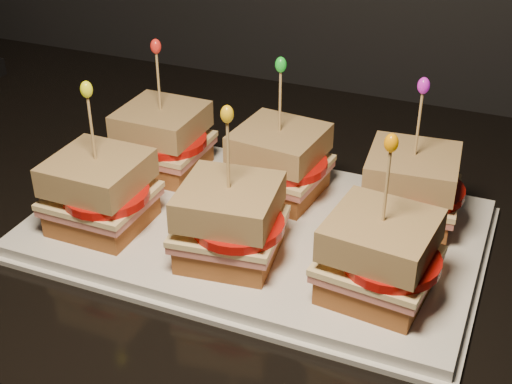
% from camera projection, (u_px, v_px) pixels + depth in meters
% --- Properties ---
extents(granite_slab, '(2.43, 0.71, 0.03)m').
position_uv_depth(granite_slab, '(487.00, 259.00, 0.76)').
color(granite_slab, black).
rests_on(granite_slab, cabinet).
extents(platter, '(0.46, 0.29, 0.02)m').
position_uv_depth(platter, '(256.00, 229.00, 0.76)').
color(platter, white).
rests_on(platter, granite_slab).
extents(platter_rim, '(0.47, 0.30, 0.01)m').
position_uv_depth(platter_rim, '(256.00, 233.00, 0.77)').
color(platter_rim, white).
rests_on(platter_rim, granite_slab).
extents(sandwich_0_bread_bot, '(0.09, 0.09, 0.02)m').
position_uv_depth(sandwich_0_bread_bot, '(164.00, 160.00, 0.85)').
color(sandwich_0_bread_bot, '#5F3215').
rests_on(sandwich_0_bread_bot, platter).
extents(sandwich_0_ham, '(0.10, 0.09, 0.01)m').
position_uv_depth(sandwich_0_ham, '(163.00, 148.00, 0.85)').
color(sandwich_0_ham, '#CC6656').
rests_on(sandwich_0_ham, sandwich_0_bread_bot).
extents(sandwich_0_cheese, '(0.10, 0.10, 0.01)m').
position_uv_depth(sandwich_0_cheese, '(163.00, 142.00, 0.84)').
color(sandwich_0_cheese, '#FFE198').
rests_on(sandwich_0_cheese, sandwich_0_ham).
extents(sandwich_0_tomato, '(0.09, 0.09, 0.01)m').
position_uv_depth(sandwich_0_tomato, '(169.00, 140.00, 0.83)').
color(sandwich_0_tomato, '#B60F0A').
rests_on(sandwich_0_tomato, sandwich_0_cheese).
extents(sandwich_0_bread_top, '(0.09, 0.09, 0.03)m').
position_uv_depth(sandwich_0_bread_top, '(161.00, 121.00, 0.83)').
color(sandwich_0_bread_top, brown).
rests_on(sandwich_0_bread_top, sandwich_0_tomato).
extents(sandwich_0_pick, '(0.00, 0.00, 0.09)m').
position_uv_depth(sandwich_0_pick, '(159.00, 85.00, 0.80)').
color(sandwich_0_pick, tan).
rests_on(sandwich_0_pick, sandwich_0_bread_top).
extents(sandwich_0_frill, '(0.01, 0.01, 0.02)m').
position_uv_depth(sandwich_0_frill, '(156.00, 46.00, 0.78)').
color(sandwich_0_frill, red).
rests_on(sandwich_0_frill, sandwich_0_pick).
extents(sandwich_1_bread_bot, '(0.10, 0.10, 0.02)m').
position_uv_depth(sandwich_1_bread_bot, '(279.00, 183.00, 0.81)').
color(sandwich_1_bread_bot, '#5F3215').
rests_on(sandwich_1_bread_bot, platter).
extents(sandwich_1_ham, '(0.11, 0.10, 0.01)m').
position_uv_depth(sandwich_1_ham, '(279.00, 171.00, 0.80)').
color(sandwich_1_ham, '#CC6656').
rests_on(sandwich_1_ham, sandwich_1_bread_bot).
extents(sandwich_1_cheese, '(0.11, 0.11, 0.01)m').
position_uv_depth(sandwich_1_cheese, '(279.00, 165.00, 0.79)').
color(sandwich_1_cheese, '#FFE198').
rests_on(sandwich_1_cheese, sandwich_1_ham).
extents(sandwich_1_tomato, '(0.09, 0.09, 0.01)m').
position_uv_depth(sandwich_1_tomato, '(287.00, 163.00, 0.78)').
color(sandwich_1_tomato, '#B60F0A').
rests_on(sandwich_1_tomato, sandwich_1_cheese).
extents(sandwich_1_bread_top, '(0.10, 0.10, 0.03)m').
position_uv_depth(sandwich_1_bread_top, '(279.00, 143.00, 0.78)').
color(sandwich_1_bread_top, brown).
rests_on(sandwich_1_bread_top, sandwich_1_tomato).
extents(sandwich_1_pick, '(0.00, 0.00, 0.09)m').
position_uv_depth(sandwich_1_pick, '(280.00, 105.00, 0.76)').
color(sandwich_1_pick, tan).
rests_on(sandwich_1_pick, sandwich_1_bread_top).
extents(sandwich_1_frill, '(0.01, 0.01, 0.02)m').
position_uv_depth(sandwich_1_frill, '(281.00, 65.00, 0.73)').
color(sandwich_1_frill, green).
rests_on(sandwich_1_frill, sandwich_1_pick).
extents(sandwich_2_bread_bot, '(0.10, 0.10, 0.02)m').
position_uv_depth(sandwich_2_bread_bot, '(408.00, 210.00, 0.76)').
color(sandwich_2_bread_bot, '#5F3215').
rests_on(sandwich_2_bread_bot, platter).
extents(sandwich_2_ham, '(0.11, 0.10, 0.01)m').
position_uv_depth(sandwich_2_ham, '(409.00, 197.00, 0.75)').
color(sandwich_2_ham, '#CC6656').
rests_on(sandwich_2_ham, sandwich_2_bread_bot).
extents(sandwich_2_cheese, '(0.11, 0.10, 0.01)m').
position_uv_depth(sandwich_2_cheese, '(410.00, 191.00, 0.74)').
color(sandwich_2_cheese, '#FFE198').
rests_on(sandwich_2_cheese, sandwich_2_ham).
extents(sandwich_2_tomato, '(0.09, 0.09, 0.01)m').
position_uv_depth(sandwich_2_tomato, '(421.00, 190.00, 0.73)').
color(sandwich_2_tomato, '#B60F0A').
rests_on(sandwich_2_tomato, sandwich_2_cheese).
extents(sandwich_2_bread_top, '(0.10, 0.10, 0.03)m').
position_uv_depth(sandwich_2_bread_top, '(413.00, 168.00, 0.73)').
color(sandwich_2_bread_top, brown).
rests_on(sandwich_2_bread_top, sandwich_2_tomato).
extents(sandwich_2_pick, '(0.00, 0.00, 0.09)m').
position_uv_depth(sandwich_2_pick, '(418.00, 128.00, 0.71)').
color(sandwich_2_pick, tan).
rests_on(sandwich_2_pick, sandwich_2_bread_top).
extents(sandwich_2_frill, '(0.01, 0.01, 0.02)m').
position_uv_depth(sandwich_2_frill, '(424.00, 86.00, 0.68)').
color(sandwich_2_frill, '#CF1ED3').
rests_on(sandwich_2_frill, sandwich_2_pick).
extents(sandwich_3_bread_bot, '(0.09, 0.09, 0.02)m').
position_uv_depth(sandwich_3_bread_bot, '(103.00, 214.00, 0.75)').
color(sandwich_3_bread_bot, '#5F3215').
rests_on(sandwich_3_bread_bot, platter).
extents(sandwich_3_ham, '(0.10, 0.09, 0.01)m').
position_uv_depth(sandwich_3_ham, '(101.00, 201.00, 0.74)').
color(sandwich_3_ham, '#CC6656').
rests_on(sandwich_3_ham, sandwich_3_bread_bot).
extents(sandwich_3_cheese, '(0.10, 0.10, 0.01)m').
position_uv_depth(sandwich_3_cheese, '(100.00, 195.00, 0.74)').
color(sandwich_3_cheese, '#FFE198').
rests_on(sandwich_3_cheese, sandwich_3_ham).
extents(sandwich_3_tomato, '(0.09, 0.09, 0.01)m').
position_uv_depth(sandwich_3_tomato, '(106.00, 194.00, 0.72)').
color(sandwich_3_tomato, '#B60F0A').
rests_on(sandwich_3_tomato, sandwich_3_cheese).
extents(sandwich_3_bread_top, '(0.09, 0.09, 0.03)m').
position_uv_depth(sandwich_3_bread_top, '(97.00, 172.00, 0.72)').
color(sandwich_3_bread_top, brown).
rests_on(sandwich_3_bread_top, sandwich_3_tomato).
extents(sandwich_3_pick, '(0.00, 0.00, 0.09)m').
position_uv_depth(sandwich_3_pick, '(92.00, 132.00, 0.70)').
color(sandwich_3_pick, tan).
rests_on(sandwich_3_pick, sandwich_3_bread_top).
extents(sandwich_3_frill, '(0.01, 0.01, 0.02)m').
position_uv_depth(sandwich_3_frill, '(86.00, 89.00, 0.68)').
color(sandwich_3_frill, '#EFF714').
rests_on(sandwich_3_frill, sandwich_3_pick).
extents(sandwich_4_bread_bot, '(0.10, 0.10, 0.02)m').
position_uv_depth(sandwich_4_bread_bot, '(230.00, 245.00, 0.70)').
color(sandwich_4_bread_bot, '#5F3215').
rests_on(sandwich_4_bread_bot, platter).
extents(sandwich_4_ham, '(0.11, 0.11, 0.01)m').
position_uv_depth(sandwich_4_ham, '(230.00, 232.00, 0.69)').
color(sandwich_4_ham, '#CC6656').
rests_on(sandwich_4_ham, sandwich_4_bread_bot).
extents(sandwich_4_cheese, '(0.11, 0.11, 0.01)m').
position_uv_depth(sandwich_4_cheese, '(230.00, 226.00, 0.69)').
color(sandwich_4_cheese, '#FFE198').
rests_on(sandwich_4_cheese, sandwich_4_ham).
extents(sandwich_4_tomato, '(0.09, 0.09, 0.01)m').
position_uv_depth(sandwich_4_tomato, '(238.00, 225.00, 0.68)').
color(sandwich_4_tomato, '#B60F0A').
rests_on(sandwich_4_tomato, sandwich_4_cheese).
extents(sandwich_4_bread_top, '(0.10, 0.10, 0.03)m').
position_uv_depth(sandwich_4_bread_top, '(229.00, 201.00, 0.67)').
color(sandwich_4_bread_top, brown).
rests_on(sandwich_4_bread_top, sandwich_4_tomato).
extents(sandwich_4_pick, '(0.00, 0.00, 0.09)m').
position_uv_depth(sandwich_4_pick, '(228.00, 159.00, 0.65)').
color(sandwich_4_pick, tan).
rests_on(sandwich_4_pick, sandwich_4_bread_top).
extents(sandwich_4_frill, '(0.01, 0.01, 0.02)m').
position_uv_depth(sandwich_4_frill, '(227.00, 114.00, 0.63)').
color(sandwich_4_frill, '#E7AC10').
rests_on(sandwich_4_frill, sandwich_4_pick).
extents(sandwich_5_bread_bot, '(0.10, 0.10, 0.02)m').
position_uv_depth(sandwich_5_bread_bot, '(376.00, 281.00, 0.65)').
color(sandwich_5_bread_bot, '#5F3215').
rests_on(sandwich_5_bread_bot, platter).
extents(sandwich_5_ham, '(0.11, 0.10, 0.01)m').
position_uv_depth(sandwich_5_ham, '(378.00, 267.00, 0.64)').
color(sandwich_5_ham, '#CC6656').
rests_on(sandwich_5_ham, sandwich_5_bread_bot).
extents(sandwich_5_cheese, '(0.11, 0.11, 0.01)m').
position_uv_depth(sandwich_5_cheese, '(379.00, 260.00, 0.64)').
color(sandwich_5_cheese, '#FFE198').
rests_on(sandwich_5_cheese, sandwich_5_ham).
extents(sandwich_5_tomato, '(0.09, 0.09, 0.01)m').
position_uv_depth(sandwich_5_tomato, '(391.00, 260.00, 0.63)').
color(sandwich_5_tomato, '#B60F0A').
rests_on(sandwich_5_tomato, sandwich_5_cheese).
extents(sandwich_5_bread_top, '(0.10, 0.10, 0.03)m').
position_uv_depth(sandwich_5_bread_top, '(381.00, 235.00, 0.63)').
color(sandwich_5_bread_top, brown).
rests_on(sandwich_5_bread_top, sandwich_5_tomato).
extents(sandwich_5_pick, '(0.00, 0.00, 0.09)m').
position_uv_depth(sandwich_5_pick, '(386.00, 191.00, 0.60)').
color(sandwich_5_pick, tan).
rests_on(sandwich_5_pick, sandwich_5_bread_top).
extents(sandwich_5_frill, '(0.01, 0.01, 0.02)m').
position_uv_depth(sandwich_5_frill, '(391.00, 143.00, 0.58)').
color(sandwich_5_frill, orange).
rests_on(sandwich_5_frill, sandwich_5_pick).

